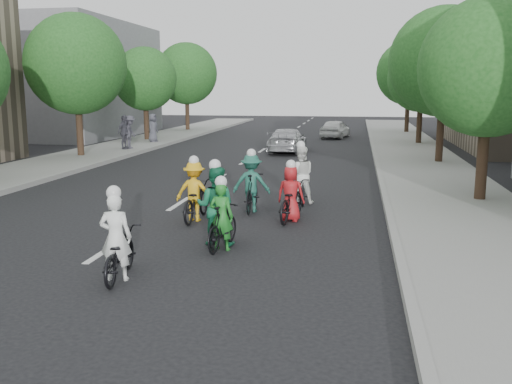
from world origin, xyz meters
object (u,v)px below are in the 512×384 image
(cyclist_5, at_px, (216,212))
(follow_car_trail, at_px, (335,129))
(cyclist_6, at_px, (222,223))
(follow_car_lead, at_px, (287,140))
(cyclist_1, at_px, (300,181))
(spectator_2, at_px, (153,128))
(cyclist_4, at_px, (291,199))
(spectator_1, at_px, (124,132))
(cyclist_2, at_px, (118,249))
(cyclist_3, at_px, (195,197))
(spectator_0, at_px, (130,132))
(cyclist_0, at_px, (252,187))

(cyclist_5, relative_size, follow_car_trail, 0.51)
(cyclist_6, xyz_separation_m, follow_car_lead, (-0.93, 18.90, 0.07))
(cyclist_6, bearing_deg, follow_car_trail, -84.35)
(follow_car_trail, bearing_deg, cyclist_1, 100.76)
(follow_car_trail, relative_size, spectator_2, 2.15)
(cyclist_4, height_order, spectator_1, spectator_1)
(cyclist_1, relative_size, cyclist_2, 1.05)
(cyclist_3, xyz_separation_m, spectator_2, (-8.25, 19.36, 0.39))
(cyclist_1, bearing_deg, spectator_1, -60.23)
(spectator_2, bearing_deg, spectator_0, -170.71)
(cyclist_5, xyz_separation_m, spectator_0, (-9.19, 17.57, 0.32))
(cyclist_5, distance_m, spectator_1, 19.58)
(cyclist_5, height_order, spectator_1, spectator_1)
(cyclist_0, bearing_deg, follow_car_lead, -87.94)
(cyclist_1, height_order, cyclist_2, cyclist_1)
(cyclist_4, bearing_deg, spectator_2, -51.38)
(spectator_0, bearing_deg, cyclist_5, -155.62)
(cyclist_6, relative_size, spectator_0, 0.93)
(spectator_2, bearing_deg, cyclist_1, -140.23)
(cyclist_1, bearing_deg, cyclist_4, 78.21)
(cyclist_0, height_order, spectator_1, spectator_1)
(cyclist_4, xyz_separation_m, spectator_2, (-10.69, 18.92, 0.44))
(cyclist_3, bearing_deg, follow_car_lead, -89.94)
(cyclist_6, height_order, spectator_1, spectator_1)
(cyclist_1, distance_m, cyclist_2, 7.85)
(cyclist_6, bearing_deg, cyclist_2, 66.05)
(cyclist_4, height_order, spectator_2, spectator_2)
(cyclist_1, xyz_separation_m, cyclist_6, (-1.14, -5.21, -0.10))
(cyclist_4, relative_size, cyclist_6, 1.22)
(cyclist_5, height_order, spectator_2, cyclist_5)
(follow_car_trail, bearing_deg, cyclist_6, 98.49)
(cyclist_0, bearing_deg, cyclist_5, 86.52)
(spectator_2, bearing_deg, cyclist_6, -149.35)
(follow_car_trail, relative_size, spectator_0, 2.07)
(cyclist_5, height_order, follow_car_lead, cyclist_5)
(cyclist_1, distance_m, follow_car_trail, 23.06)
(cyclist_1, bearing_deg, cyclist_3, 36.52)
(cyclist_2, distance_m, cyclist_3, 4.71)
(cyclist_1, distance_m, spectator_0, 16.50)
(cyclist_0, xyz_separation_m, cyclist_4, (1.20, -0.90, -0.11))
(cyclist_5, distance_m, follow_car_trail, 28.00)
(cyclist_3, xyz_separation_m, follow_car_trail, (2.57, 25.78, 0.01))
(cyclist_3, distance_m, cyclist_4, 2.48)
(cyclist_0, bearing_deg, spectator_1, -56.36)
(cyclist_3, relative_size, cyclist_5, 1.03)
(cyclist_1, bearing_deg, cyclist_0, 37.17)
(cyclist_2, bearing_deg, cyclist_0, -109.47)
(cyclist_3, relative_size, spectator_0, 1.09)
(cyclist_4, height_order, spectator_0, spectator_0)
(cyclist_2, distance_m, cyclist_5, 2.79)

